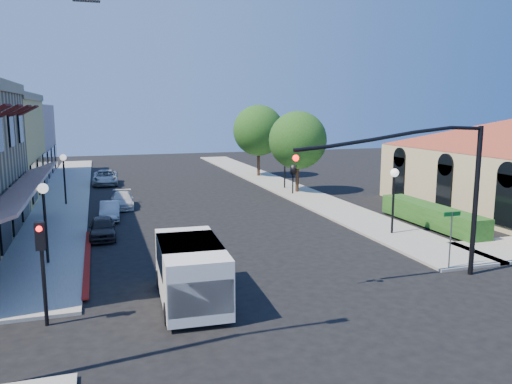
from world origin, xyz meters
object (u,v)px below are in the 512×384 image
object	(u,v)px
lamppost_right_far	(285,157)
parked_car_a	(102,228)
street_tree_a	(298,140)
street_tree_b	(259,130)
parked_car_d	(105,177)
lamppost_left_near	(44,203)
white_van	(191,269)
parked_car_c	(122,200)
lamppost_right_near	(394,184)
signal_mast_arm	(432,177)
parked_car_b	(110,211)
secondary_signal	(42,254)
street_name_sign	(451,231)
lamppost_left_far	(64,166)

from	to	relation	value
lamppost_right_far	parked_car_a	size ratio (longest dim) A/B	1.08
street_tree_a	lamppost_right_far	world-z (taller)	street_tree_a
street_tree_b	parked_car_d	size ratio (longest dim) A/B	1.54
lamppost_left_near	white_van	distance (m)	8.07
street_tree_b	parked_car_c	distance (m)	18.58
lamppost_left_near	lamppost_right_near	distance (m)	17.00
signal_mast_arm	lamppost_right_far	distance (m)	22.70
street_tree_b	lamppost_left_near	distance (m)	29.64
lamppost_left_near	parked_car_d	distance (m)	23.50
street_tree_a	white_van	xyz separation A→B (m)	(-12.17, -20.05, -2.97)
parked_car_b	parked_car_d	size ratio (longest dim) A/B	0.72
parked_car_c	lamppost_right_far	bearing A→B (deg)	18.97
secondary_signal	parked_car_b	xyz separation A→B (m)	(2.30, 15.10, -1.78)
parked_car_d	street_name_sign	bearing A→B (deg)	-63.60
white_van	parked_car_d	xyz separation A→B (m)	(-2.31, 29.28, -0.59)
white_van	lamppost_right_near	bearing A→B (deg)	27.00
lamppost_left_near	parked_car_d	bearing A→B (deg)	83.10
lamppost_left_near	lamppost_right_near	xyz separation A→B (m)	(17.00, 0.00, 0.00)
parked_car_c	parked_car_a	bearing A→B (deg)	-97.69
secondary_signal	street_name_sign	world-z (taller)	secondary_signal
lamppost_left_far	street_tree_b	bearing A→B (deg)	30.03
secondary_signal	lamppost_left_near	bearing A→B (deg)	94.34
signal_mast_arm	lamppost_left_far	bearing A→B (deg)	125.00
street_tree_b	signal_mast_arm	bearing A→B (deg)	-95.51
street_tree_a	white_van	bearing A→B (deg)	-121.26
lamppost_left_near	lamppost_right_far	xyz separation A→B (m)	(17.00, 16.00, 0.00)
street_tree_a	parked_car_a	xyz separation A→B (m)	(-15.00, -10.00, -3.63)
secondary_signal	white_van	world-z (taller)	secondary_signal
parked_car_b	secondary_signal	bearing A→B (deg)	-95.84
lamppost_left_far	lamppost_right_far	bearing A→B (deg)	6.71
lamppost_left_far	white_van	distance (m)	20.75
lamppost_right_near	parked_car_b	distance (m)	16.70
street_name_sign	white_van	size ratio (longest dim) A/B	0.51
white_van	street_tree_b	bearing A→B (deg)	67.95
signal_mast_arm	parked_car_c	distance (m)	21.65
secondary_signal	parked_car_d	xyz separation A→B (m)	(2.31, 29.82, -1.68)
parked_car_a	lamppost_right_far	bearing A→B (deg)	39.94
parked_car_b	parked_car_a	bearing A→B (deg)	-93.51
secondary_signal	lamppost_left_far	size ratio (longest dim) A/B	0.93
street_tree_a	lamppost_right_near	world-z (taller)	street_tree_a
street_tree_a	street_tree_b	world-z (taller)	street_tree_b
parked_car_d	parked_car_a	bearing A→B (deg)	-89.56
parked_car_a	street_tree_b	bearing A→B (deg)	53.84
signal_mast_arm	lamppost_right_far	world-z (taller)	signal_mast_arm
secondary_signal	lamppost_right_far	distance (m)	27.98
street_tree_a	white_van	size ratio (longest dim) A/B	1.33
street_name_sign	parked_car_d	bearing A→B (deg)	114.43
street_tree_a	street_name_sign	bearing A→B (deg)	-93.76
street_tree_a	secondary_signal	bearing A→B (deg)	-129.21
lamppost_left_near	parked_car_b	bearing A→B (deg)	71.78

